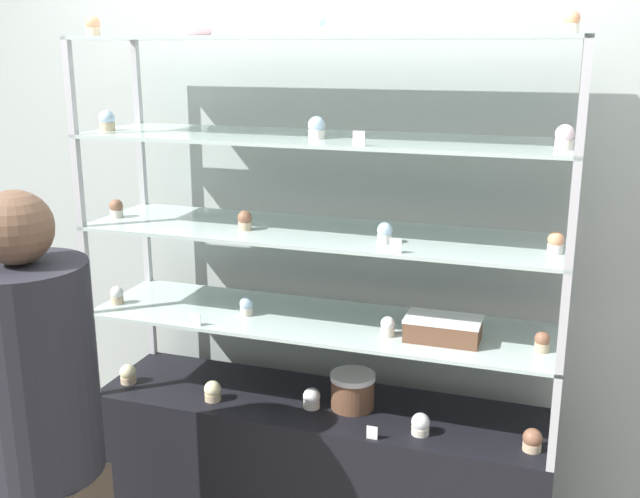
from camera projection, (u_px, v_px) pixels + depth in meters
The scene contains 34 objects.
back_wall at pixel (350, 227), 2.82m from camera, with size 8.00×0.05×2.60m.
display_base at pixel (320, 495), 2.74m from camera, with size 1.60×0.42×0.74m.
display_riser_lower at pixel (320, 324), 2.57m from camera, with size 1.60×0.42×0.31m.
display_riser_middle at pixel (320, 236), 2.48m from camera, with size 1.60×0.42×0.31m.
display_riser_upper at pixel (320, 142), 2.40m from camera, with size 1.60×0.42×0.31m.
display_riser_top at pixel (320, 42), 2.32m from camera, with size 1.60×0.42×0.31m.
layer_cake_centerpiece at pixel (353, 390), 2.59m from camera, with size 0.16×0.16×0.13m.
sheet_cake_frosted at pixel (443, 329), 2.37m from camera, with size 0.24×0.14×0.07m.
cupcake_0 at pixel (128, 374), 2.79m from camera, with size 0.06×0.06×0.07m.
cupcake_1 at pixel (213, 391), 2.65m from camera, with size 0.06×0.06×0.07m.
cupcake_2 at pixel (312, 398), 2.59m from camera, with size 0.06×0.06×0.07m.
cupcake_3 at pixel (420, 424), 2.42m from camera, with size 0.06×0.06×0.07m.
cupcake_4 at pixel (532, 440), 2.32m from camera, with size 0.06×0.06×0.07m.
price_tag_0 at pixel (372, 433), 2.39m from camera, with size 0.04×0.00×0.04m.
cupcake_5 at pixel (117, 295), 2.71m from camera, with size 0.05×0.05×0.07m.
cupcake_6 at pixel (246, 306), 2.59m from camera, with size 0.05×0.05×0.07m.
cupcake_7 at pixel (388, 326), 2.41m from camera, with size 0.05×0.05×0.07m.
cupcake_8 at pixel (542, 342), 2.28m from camera, with size 0.05×0.05×0.07m.
price_tag_1 at pixel (195, 319), 2.50m from camera, with size 0.04×0.00×0.04m.
cupcake_9 at pixel (116, 209), 2.67m from camera, with size 0.05×0.05×0.07m.
cupcake_10 at pixel (245, 221), 2.48m from camera, with size 0.05×0.05×0.07m.
cupcake_11 at pixel (385, 233), 2.32m from camera, with size 0.05×0.05×0.07m.
cupcake_12 at pixel (556, 243), 2.20m from camera, with size 0.05×0.05×0.07m.
price_tag_2 at pixel (396, 246), 2.21m from camera, with size 0.04×0.00×0.04m.
cupcake_13 at pixel (107, 121), 2.56m from camera, with size 0.05×0.05×0.07m.
cupcake_14 at pixel (316, 128), 2.33m from camera, with size 0.05×0.05×0.07m.
cupcake_15 at pixel (565, 137), 2.09m from camera, with size 0.05×0.05×0.07m.
price_tag_3 at pixel (359, 139), 2.16m from camera, with size 0.04×0.00×0.04m.
cupcake_16 at pixel (93, 26), 2.43m from camera, with size 0.05×0.05×0.06m.
cupcake_17 at pixel (318, 24), 2.25m from camera, with size 0.05×0.05×0.06m.
cupcake_18 at pixel (571, 22), 2.03m from camera, with size 0.05×0.05×0.06m.
price_tag_4 at pixel (364, 26), 2.08m from camera, with size 0.04×0.00×0.04m.
donut_glazed at pixel (194, 31), 2.46m from camera, with size 0.12×0.12×0.04m.
customer_figure at pixel (38, 436), 2.21m from camera, with size 0.37×0.37×1.59m.
Camera 1 is at (0.77, -2.28, 1.96)m, focal length 42.00 mm.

